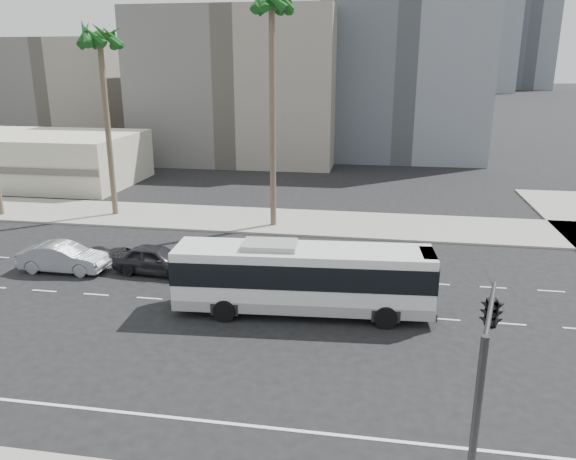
% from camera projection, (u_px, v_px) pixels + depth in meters
% --- Properties ---
extents(ground, '(700.00, 700.00, 0.00)m').
position_uv_depth(ground, '(262.00, 307.00, 27.99)').
color(ground, black).
rests_on(ground, ground).
extents(sidewalk_north, '(120.00, 7.00, 0.15)m').
position_uv_depth(sidewalk_north, '(304.00, 222.00, 42.60)').
color(sidewalk_north, gray).
rests_on(sidewalk_north, ground).
extents(commercial_low, '(22.00, 12.16, 5.00)m').
position_uv_depth(commercial_low, '(28.00, 158.00, 56.56)').
color(commercial_low, beige).
rests_on(commercial_low, ground).
extents(midrise_beige_west, '(24.00, 18.00, 18.00)m').
position_uv_depth(midrise_beige_west, '(243.00, 86.00, 69.79)').
color(midrise_beige_west, slate).
rests_on(midrise_beige_west, ground).
extents(midrise_gray_center, '(20.00, 20.00, 26.00)m').
position_uv_depth(midrise_gray_center, '(404.00, 54.00, 72.08)').
color(midrise_gray_center, '#585C65').
rests_on(midrise_gray_center, ground).
extents(midrise_beige_far, '(18.00, 16.00, 15.00)m').
position_uv_depth(midrise_beige_far, '(74.00, 95.00, 79.06)').
color(midrise_beige_far, slate).
rests_on(midrise_beige_far, ground).
extents(civic_tower, '(42.00, 42.00, 129.00)m').
position_uv_depth(civic_tower, '(371.00, 2.00, 253.19)').
color(civic_tower, beige).
rests_on(civic_tower, ground).
extents(highrise_right, '(26.00, 26.00, 70.00)m').
position_uv_depth(highrise_right, '(485.00, 5.00, 227.96)').
color(highrise_right, '#525962').
rests_on(highrise_right, ground).
extents(highrise_far, '(22.00, 22.00, 60.00)m').
position_uv_depth(highrise_far, '(529.00, 22.00, 253.77)').
color(highrise_far, '#525962').
rests_on(highrise_far, ground).
extents(city_bus, '(12.59, 3.64, 3.57)m').
position_uv_depth(city_bus, '(303.00, 277.00, 26.82)').
color(city_bus, silver).
rests_on(city_bus, ground).
extents(car_a, '(2.44, 5.15, 1.70)m').
position_uv_depth(car_a, '(156.00, 259.00, 32.21)').
color(car_a, black).
rests_on(car_a, ground).
extents(car_b, '(1.80, 5.14, 1.69)m').
position_uv_depth(car_b, '(63.00, 258.00, 32.53)').
color(car_b, gray).
rests_on(car_b, ground).
extents(traffic_signal, '(2.95, 4.02, 6.34)m').
position_uv_depth(traffic_signal, '(490.00, 323.00, 14.47)').
color(traffic_signal, '#262628').
rests_on(traffic_signal, ground).
extents(palm_near, '(5.04, 5.04, 16.97)m').
position_uv_depth(palm_near, '(272.00, 8.00, 37.31)').
color(palm_near, brown).
rests_on(palm_near, ground).
extents(palm_mid, '(4.78, 4.78, 14.77)m').
position_uv_depth(palm_mid, '(100.00, 42.00, 40.93)').
color(palm_mid, brown).
rests_on(palm_mid, ground).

